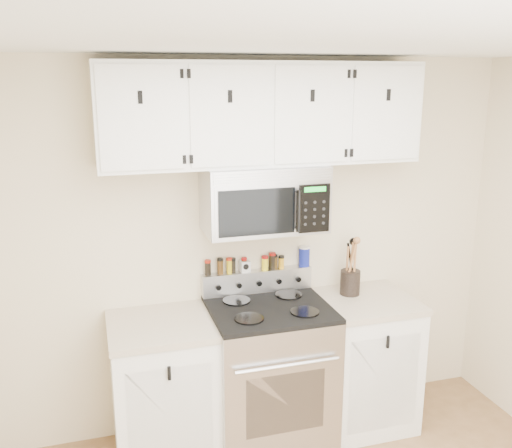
% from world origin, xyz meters
% --- Properties ---
extents(back_wall, '(3.50, 0.01, 2.50)m').
position_xyz_m(back_wall, '(0.00, 1.75, 1.25)').
color(back_wall, beige).
rests_on(back_wall, floor).
extents(ceiling, '(3.50, 3.50, 0.01)m').
position_xyz_m(ceiling, '(0.00, 0.00, 2.50)').
color(ceiling, white).
rests_on(ceiling, back_wall).
extents(range, '(0.76, 0.65, 1.10)m').
position_xyz_m(range, '(0.00, 1.43, 0.49)').
color(range, '#B7B7BA').
rests_on(range, floor).
extents(base_cabinet_left, '(0.64, 0.62, 0.92)m').
position_xyz_m(base_cabinet_left, '(-0.69, 1.45, 0.46)').
color(base_cabinet_left, white).
rests_on(base_cabinet_left, floor).
extents(base_cabinet_right, '(0.64, 0.62, 0.92)m').
position_xyz_m(base_cabinet_right, '(0.69, 1.45, 0.46)').
color(base_cabinet_right, white).
rests_on(base_cabinet_right, floor).
extents(microwave, '(0.76, 0.44, 0.42)m').
position_xyz_m(microwave, '(0.00, 1.55, 1.63)').
color(microwave, '#9E9EA3').
rests_on(microwave, back_wall).
extents(upper_cabinets, '(2.00, 0.35, 0.62)m').
position_xyz_m(upper_cabinets, '(-0.00, 1.58, 2.15)').
color(upper_cabinets, white).
rests_on(upper_cabinets, back_wall).
extents(utensil_crock, '(0.14, 0.14, 0.39)m').
position_xyz_m(utensil_crock, '(0.62, 1.55, 1.02)').
color(utensil_crock, black).
rests_on(utensil_crock, base_cabinet_right).
extents(kitchen_timer, '(0.07, 0.06, 0.08)m').
position_xyz_m(kitchen_timer, '(-0.09, 1.71, 1.14)').
color(kitchen_timer, silver).
rests_on(kitchen_timer, range).
extents(salt_canister, '(0.08, 0.08, 0.14)m').
position_xyz_m(salt_canister, '(0.34, 1.71, 1.17)').
color(salt_canister, navy).
rests_on(salt_canister, range).
extents(spice_jar_0, '(0.04, 0.04, 0.10)m').
position_xyz_m(spice_jar_0, '(-0.34, 1.71, 1.15)').
color(spice_jar_0, black).
rests_on(spice_jar_0, range).
extents(spice_jar_1, '(0.04, 0.04, 0.11)m').
position_xyz_m(spice_jar_1, '(-0.25, 1.71, 1.16)').
color(spice_jar_1, '#462D10').
rests_on(spice_jar_1, range).
extents(spice_jar_2, '(0.04, 0.04, 0.11)m').
position_xyz_m(spice_jar_2, '(-0.19, 1.71, 1.15)').
color(spice_jar_2, gold).
rests_on(spice_jar_2, range).
extents(spice_jar_3, '(0.04, 0.04, 0.10)m').
position_xyz_m(spice_jar_3, '(-0.17, 1.71, 1.15)').
color(spice_jar_3, black).
rests_on(spice_jar_3, range).
extents(spice_jar_4, '(0.04, 0.04, 0.10)m').
position_xyz_m(spice_jar_4, '(-0.09, 1.71, 1.15)').
color(spice_jar_4, '#442910').
rests_on(spice_jar_4, range).
extents(spice_jar_5, '(0.05, 0.05, 0.10)m').
position_xyz_m(spice_jar_5, '(0.06, 1.71, 1.15)').
color(spice_jar_5, yellow).
rests_on(spice_jar_5, range).
extents(spice_jar_6, '(0.04, 0.04, 0.11)m').
position_xyz_m(spice_jar_6, '(0.11, 1.71, 1.16)').
color(spice_jar_6, black).
rests_on(spice_jar_6, range).
extents(spice_jar_7, '(0.04, 0.04, 0.10)m').
position_xyz_m(spice_jar_7, '(0.13, 1.71, 1.15)').
color(spice_jar_7, '#3E2B0F').
rests_on(spice_jar_7, range).
extents(spice_jar_8, '(0.04, 0.04, 0.09)m').
position_xyz_m(spice_jar_8, '(0.17, 1.71, 1.14)').
color(spice_jar_8, gold).
rests_on(spice_jar_8, range).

